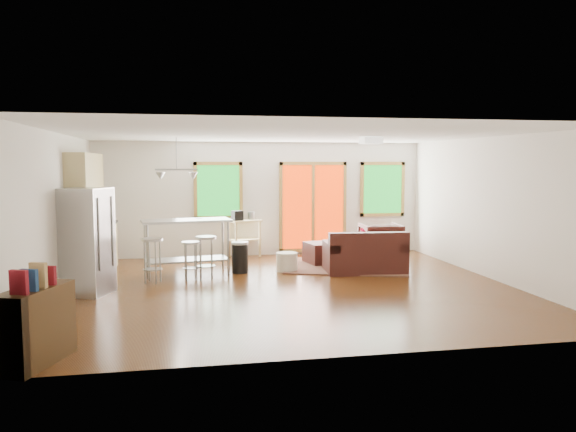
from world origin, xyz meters
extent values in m
cube|color=#341A09|center=(0.00, 0.00, -0.01)|extent=(7.50, 7.00, 0.02)
cube|color=white|center=(0.00, 0.00, 2.61)|extent=(7.50, 7.00, 0.02)
cube|color=silver|center=(0.00, 3.51, 1.30)|extent=(7.50, 0.02, 2.60)
cube|color=silver|center=(-3.76, 0.00, 1.30)|extent=(0.02, 7.00, 2.60)
cube|color=silver|center=(3.76, 0.00, 1.30)|extent=(0.02, 7.00, 2.60)
cube|color=silver|center=(0.00, -3.51, 1.30)|extent=(7.50, 0.02, 2.60)
cube|color=#0E5015|center=(-1.00, 3.46, 1.50)|extent=(0.94, 0.02, 1.14)
cube|color=olive|center=(-1.00, 3.46, 2.11)|extent=(1.10, 0.05, 0.08)
cube|color=olive|center=(-1.00, 3.46, 0.89)|extent=(1.10, 0.05, 0.08)
cube|color=olive|center=(-1.51, 3.46, 1.50)|extent=(0.08, 0.05, 1.30)
cube|color=olive|center=(-0.49, 3.46, 1.50)|extent=(0.08, 0.05, 1.30)
cube|color=#A62202|center=(1.20, 3.46, 1.10)|extent=(1.44, 0.02, 1.94)
cube|color=olive|center=(1.20, 3.46, 2.11)|extent=(1.60, 0.05, 0.08)
cube|color=olive|center=(1.20, 3.46, 0.09)|extent=(1.60, 0.05, 0.08)
cube|color=olive|center=(0.44, 3.46, 1.10)|extent=(0.08, 0.05, 2.10)
cube|color=olive|center=(1.96, 3.46, 1.10)|extent=(0.08, 0.05, 2.10)
cube|color=olive|center=(1.20, 3.46, 1.10)|extent=(0.08, 0.05, 1.94)
cube|color=#0E5015|center=(2.90, 3.46, 1.50)|extent=(0.94, 0.02, 1.14)
cube|color=olive|center=(2.90, 3.46, 2.11)|extent=(1.10, 0.05, 0.08)
cube|color=olive|center=(2.90, 3.46, 0.89)|extent=(1.10, 0.05, 0.08)
cube|color=olive|center=(2.39, 3.46, 1.50)|extent=(0.08, 0.05, 1.30)
cube|color=olive|center=(3.41, 3.46, 1.50)|extent=(0.08, 0.05, 1.30)
cube|color=#4A5632|center=(1.47, 1.64, 0.01)|extent=(2.86, 2.51, 0.02)
cube|color=black|center=(1.67, 1.10, 0.21)|extent=(1.60, 0.99, 0.43)
cube|color=black|center=(1.65, 0.77, 0.62)|extent=(1.54, 0.33, 0.39)
cube|color=black|center=(1.01, 1.15, 0.51)|extent=(0.27, 0.88, 0.16)
cube|color=black|center=(2.33, 1.04, 0.51)|extent=(0.27, 0.88, 0.16)
cube|color=black|center=(1.34, 1.17, 0.49)|extent=(0.68, 0.61, 0.12)
cube|color=black|center=(2.01, 1.12, 0.49)|extent=(0.68, 0.61, 0.12)
cube|color=#342210|center=(1.68, 1.63, 0.34)|extent=(1.02, 0.77, 0.04)
cube|color=#342210|center=(1.37, 1.34, 0.16)|extent=(0.07, 0.07, 0.32)
cube|color=#342210|center=(2.10, 1.55, 0.16)|extent=(0.07, 0.07, 0.32)
cube|color=#342210|center=(1.26, 1.72, 0.16)|extent=(0.07, 0.07, 0.32)
cube|color=#342210|center=(1.99, 1.93, 0.16)|extent=(0.07, 0.07, 0.32)
imported|color=black|center=(2.52, 2.52, 0.43)|extent=(0.89, 0.84, 0.87)
cube|color=black|center=(1.10, 2.13, 0.22)|extent=(0.79, 0.79, 0.45)
cylinder|color=silver|center=(0.20, 1.46, 0.18)|extent=(0.55, 0.55, 0.36)
imported|color=silver|center=(1.94, 1.98, 0.50)|extent=(0.27, 0.27, 0.20)
sphere|color=#BA0223|center=(1.97, 2.01, 0.67)|extent=(0.10, 0.10, 0.08)
sphere|color=#BA0223|center=(1.92, 1.95, 0.69)|extent=(0.10, 0.10, 0.08)
sphere|color=#BA0223|center=(1.93, 2.02, 0.71)|extent=(0.10, 0.10, 0.08)
imported|color=maroon|center=(2.09, 1.84, 0.54)|extent=(0.20, 0.11, 0.28)
cube|color=tan|center=(-3.45, 1.70, 0.45)|extent=(0.60, 2.20, 0.90)
cube|color=black|center=(-3.45, 1.70, 0.92)|extent=(0.64, 2.24, 0.04)
cube|color=tan|center=(-3.57, 1.70, 1.95)|extent=(0.36, 2.20, 0.70)
cylinder|color=#B7BABC|center=(-3.45, 1.20, 1.03)|extent=(0.12, 0.12, 0.18)
cube|color=black|center=(-3.45, 2.10, 1.04)|extent=(0.22, 0.18, 0.20)
cube|color=#B7BABC|center=(-3.35, 0.17, 0.86)|extent=(0.89, 0.88, 1.73)
cube|color=gray|center=(-3.04, 0.04, 0.86)|extent=(0.25, 0.59, 1.69)
cylinder|color=gray|center=(-3.10, -0.16, 1.01)|extent=(0.03, 0.03, 1.15)
cylinder|color=gray|center=(-2.94, 0.23, 1.01)|extent=(0.03, 0.03, 1.15)
cube|color=#B7BABC|center=(-1.74, 1.51, 1.03)|extent=(1.73, 0.88, 0.04)
cube|color=gray|center=(-1.74, 1.51, 0.28)|extent=(1.61, 0.78, 0.03)
cylinder|color=gray|center=(-2.45, 1.16, 0.50)|extent=(0.05, 0.05, 1.01)
cylinder|color=gray|center=(-0.96, 1.36, 0.50)|extent=(0.05, 0.05, 1.01)
cylinder|color=gray|center=(-2.52, 1.66, 0.50)|extent=(0.05, 0.05, 1.01)
cylinder|color=gray|center=(-1.03, 1.87, 0.50)|extent=(0.05, 0.05, 1.01)
imported|color=white|center=(-1.49, 1.69, 1.02)|extent=(0.14, 0.12, 0.13)
cylinder|color=#B7BABC|center=(-2.35, 0.83, 0.78)|extent=(0.48, 0.48, 0.04)
cylinder|color=gray|center=(-2.22, 0.89, 0.38)|extent=(0.03, 0.03, 0.75)
cylinder|color=gray|center=(-2.41, 0.96, 0.38)|extent=(0.03, 0.03, 0.75)
cylinder|color=gray|center=(-2.48, 0.77, 0.38)|extent=(0.03, 0.03, 0.75)
cylinder|color=gray|center=(-2.28, 0.70, 0.38)|extent=(0.03, 0.03, 0.75)
cylinder|color=gray|center=(-2.35, 0.83, 0.24)|extent=(0.44, 0.44, 0.02)
cylinder|color=#B7BABC|center=(-1.68, 0.96, 0.68)|extent=(0.37, 0.37, 0.04)
cylinder|color=gray|center=(-1.60, 1.06, 0.33)|extent=(0.03, 0.03, 0.66)
cylinder|color=gray|center=(-1.78, 1.04, 0.33)|extent=(0.03, 0.03, 0.66)
cylinder|color=gray|center=(-1.75, 0.86, 0.33)|extent=(0.03, 0.03, 0.66)
cylinder|color=gray|center=(-1.58, 0.88, 0.33)|extent=(0.03, 0.03, 0.66)
cylinder|color=gray|center=(-1.68, 0.96, 0.21)|extent=(0.34, 0.34, 0.01)
cylinder|color=#B7BABC|center=(-1.40, 0.97, 0.77)|extent=(0.41, 0.41, 0.04)
cylinder|color=gray|center=(-1.29, 1.06, 0.37)|extent=(0.03, 0.03, 0.75)
cylinder|color=gray|center=(-1.49, 1.08, 0.37)|extent=(0.03, 0.03, 0.75)
cylinder|color=gray|center=(-1.51, 0.88, 0.37)|extent=(0.03, 0.03, 0.75)
cylinder|color=gray|center=(-1.30, 0.86, 0.37)|extent=(0.03, 0.03, 0.75)
cylinder|color=gray|center=(-1.40, 0.97, 0.24)|extent=(0.37, 0.37, 0.02)
cylinder|color=black|center=(-0.73, 1.45, 0.28)|extent=(0.38, 0.38, 0.56)
cylinder|color=#B7BABC|center=(-0.73, 1.45, 0.58)|extent=(0.39, 0.39, 0.05)
cube|color=tan|center=(-0.43, 3.30, 0.82)|extent=(0.80, 0.66, 0.04)
cube|color=tan|center=(-0.43, 3.30, 0.40)|extent=(0.76, 0.62, 0.03)
cube|color=tan|center=(-0.65, 3.03, 0.41)|extent=(0.05, 0.05, 0.83)
cube|color=tan|center=(-0.09, 3.24, 0.41)|extent=(0.05, 0.05, 0.83)
cube|color=tan|center=(-0.77, 3.37, 0.41)|extent=(0.05, 0.05, 0.83)
cube|color=tan|center=(-0.22, 3.57, 0.41)|extent=(0.05, 0.05, 0.83)
cube|color=black|center=(-0.60, 3.24, 0.95)|extent=(0.27, 0.26, 0.22)
cylinder|color=#B7BABC|center=(-0.26, 3.36, 0.93)|extent=(0.20, 0.20, 0.18)
cube|color=#342210|center=(-3.35, -3.10, 0.41)|extent=(0.68, 0.99, 0.82)
cube|color=maroon|center=(-3.42, -3.41, 0.94)|extent=(0.19, 0.12, 0.25)
cube|color=navy|center=(-3.36, -3.26, 0.93)|extent=(0.19, 0.12, 0.23)
cube|color=#AE844E|center=(-3.30, -3.12, 0.95)|extent=(0.19, 0.12, 0.27)
cube|color=maroon|center=(-3.25, -2.98, 0.92)|extent=(0.19, 0.12, 0.21)
cube|color=white|center=(1.60, 0.60, 2.53)|extent=(0.35, 0.35, 0.12)
cylinder|color=gray|center=(-1.90, 1.50, 2.30)|extent=(0.02, 0.02, 0.60)
cube|color=gray|center=(-1.90, 1.50, 2.00)|extent=(0.80, 0.04, 0.03)
cone|color=#B7BABC|center=(-2.20, 1.50, 1.88)|extent=(0.18, 0.18, 0.14)
cone|color=#B7BABC|center=(-1.60, 1.50, 1.88)|extent=(0.18, 0.18, 0.14)
camera|label=1|loc=(-1.82, -9.26, 2.12)|focal=35.00mm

